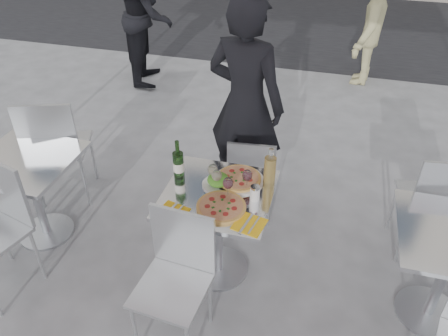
% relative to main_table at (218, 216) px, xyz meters
% --- Properties ---
extents(ground, '(80.00, 80.00, 0.00)m').
position_rel_main_table_xyz_m(ground, '(0.00, 0.00, -0.54)').
color(ground, slate).
extents(street_asphalt, '(24.00, 5.00, 0.00)m').
position_rel_main_table_xyz_m(street_asphalt, '(0.00, 6.50, -0.54)').
color(street_asphalt, black).
rests_on(street_asphalt, ground).
extents(main_table, '(0.72, 0.72, 0.75)m').
position_rel_main_table_xyz_m(main_table, '(0.00, 0.00, 0.00)').
color(main_table, '#B7BABF').
rests_on(main_table, ground).
extents(side_table_left, '(0.72, 0.72, 0.75)m').
position_rel_main_table_xyz_m(side_table_left, '(-1.50, 0.00, 0.00)').
color(side_table_left, '#B7BABF').
rests_on(side_table_left, ground).
extents(chair_far, '(0.41, 0.42, 0.82)m').
position_rel_main_table_xyz_m(chair_far, '(0.10, 0.63, -0.05)').
color(chair_far, silver).
rests_on(chair_far, ground).
extents(chair_near, '(0.45, 0.46, 0.91)m').
position_rel_main_table_xyz_m(chair_near, '(-0.11, -0.52, 0.00)').
color(chair_near, silver).
rests_on(chair_near, ground).
extents(side_chair_lfar, '(0.60, 0.61, 1.03)m').
position_rel_main_table_xyz_m(side_chair_lfar, '(-1.56, 0.44, 0.07)').
color(side_chair_lfar, silver).
rests_on(side_chair_lfar, ground).
extents(side_chair_rfar, '(0.50, 0.51, 0.97)m').
position_rel_main_table_xyz_m(side_chair_rfar, '(1.48, 0.56, 0.03)').
color(side_chair_rfar, silver).
rests_on(side_chair_rfar, ground).
extents(woman_diner, '(0.76, 0.59, 1.84)m').
position_rel_main_table_xyz_m(woman_diner, '(-0.04, 0.96, 0.38)').
color(woman_diner, black).
rests_on(woman_diner, ground).
extents(pedestrian_a, '(0.88, 1.02, 1.81)m').
position_rel_main_table_xyz_m(pedestrian_a, '(-1.87, 3.15, 0.37)').
color(pedestrian_a, black).
rests_on(pedestrian_a, ground).
extents(pedestrian_b, '(0.75, 1.12, 1.61)m').
position_rel_main_table_xyz_m(pedestrian_b, '(0.94, 3.84, 0.26)').
color(pedestrian_b, tan).
rests_on(pedestrian_b, ground).
extents(pizza_near, '(0.32, 0.32, 0.02)m').
position_rel_main_table_xyz_m(pizza_near, '(0.06, -0.14, 0.22)').
color(pizza_near, tan).
rests_on(pizza_near, main_table).
extents(pizza_far, '(0.34, 0.34, 0.03)m').
position_rel_main_table_xyz_m(pizza_far, '(0.10, 0.17, 0.23)').
color(pizza_far, white).
rests_on(pizza_far, main_table).
extents(salad_plate, '(0.22, 0.22, 0.09)m').
position_rel_main_table_xyz_m(salad_plate, '(-0.02, 0.08, 0.25)').
color(salad_plate, white).
rests_on(salad_plate, main_table).
extents(wine_bottle, '(0.07, 0.08, 0.29)m').
position_rel_main_table_xyz_m(wine_bottle, '(-0.31, 0.10, 0.32)').
color(wine_bottle, '#27521E').
rests_on(wine_bottle, main_table).
extents(carafe, '(0.08, 0.08, 0.29)m').
position_rel_main_table_xyz_m(carafe, '(0.31, 0.18, 0.33)').
color(carafe, tan).
rests_on(carafe, main_table).
extents(sugar_shaker, '(0.06, 0.06, 0.11)m').
position_rel_main_table_xyz_m(sugar_shaker, '(0.25, -0.00, 0.26)').
color(sugar_shaker, white).
rests_on(sugar_shaker, main_table).
extents(wineglass_white_a, '(0.07, 0.07, 0.16)m').
position_rel_main_table_xyz_m(wineglass_white_a, '(-0.06, 0.09, 0.32)').
color(wineglass_white_a, white).
rests_on(wineglass_white_a, main_table).
extents(wineglass_white_b, '(0.07, 0.07, 0.16)m').
position_rel_main_table_xyz_m(wineglass_white_b, '(-0.02, 0.04, 0.32)').
color(wineglass_white_b, white).
rests_on(wineglass_white_b, main_table).
extents(wineglass_red_a, '(0.07, 0.07, 0.16)m').
position_rel_main_table_xyz_m(wineglass_red_a, '(0.07, -0.02, 0.32)').
color(wineglass_red_a, white).
rests_on(wineglass_red_a, main_table).
extents(wineglass_red_b, '(0.07, 0.07, 0.16)m').
position_rel_main_table_xyz_m(wineglass_red_b, '(0.18, 0.09, 0.32)').
color(wineglass_red_b, white).
rests_on(wineglass_red_b, main_table).
extents(napkin_left, '(0.22, 0.22, 0.01)m').
position_rel_main_table_xyz_m(napkin_left, '(-0.23, -0.27, 0.21)').
color(napkin_left, yellow).
rests_on(napkin_left, main_table).
extents(napkin_right, '(0.21, 0.21, 0.01)m').
position_rel_main_table_xyz_m(napkin_right, '(0.27, -0.24, 0.21)').
color(napkin_right, yellow).
rests_on(napkin_right, main_table).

